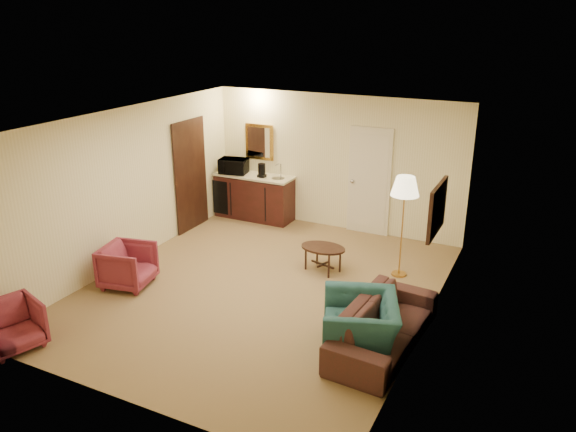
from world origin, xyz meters
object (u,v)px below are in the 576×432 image
object	(u,v)px
rose_chair_far	(12,324)
coffee_table	(323,259)
microwave	(233,164)
teal_armchair	(360,317)
rose_chair_near	(128,264)
wetbar_cabinet	(254,197)
floor_lamp	(402,227)
sofa	(384,318)
coffee_maker	(262,170)
waste_bin	(281,216)

from	to	relation	value
rose_chair_far	coffee_table	world-z (taller)	rose_chair_far
coffee_table	microwave	size ratio (longest dim) A/B	1.34
teal_armchair	rose_chair_far	bearing A→B (deg)	-85.15
rose_chair_near	wetbar_cabinet	bearing A→B (deg)	-16.09
floor_lamp	sofa	bearing A→B (deg)	-79.78
teal_armchair	rose_chair_near	bearing A→B (deg)	-112.27
coffee_table	coffee_maker	bearing A→B (deg)	140.85
rose_chair_near	coffee_maker	distance (m)	3.57
sofa	rose_chair_far	xyz separation A→B (m)	(-4.18, -2.10, -0.06)
wetbar_cabinet	waste_bin	xyz separation A→B (m)	(0.65, -0.07, -0.30)
wetbar_cabinet	coffee_maker	world-z (taller)	coffee_maker
sofa	teal_armchair	xyz separation A→B (m)	(-0.25, -0.20, 0.06)
sofa	teal_armchair	world-z (taller)	teal_armchair
teal_armchair	rose_chair_near	size ratio (longest dim) A/B	1.43
waste_bin	coffee_maker	world-z (taller)	coffee_maker
rose_chair_far	floor_lamp	distance (m)	5.68
coffee_maker	coffee_table	bearing A→B (deg)	-40.42
sofa	microwave	size ratio (longest dim) A/B	3.67
wetbar_cabinet	rose_chair_far	xyz separation A→B (m)	(-0.38, -5.52, -0.12)
waste_bin	coffee_maker	distance (m)	1.00
teal_armchair	rose_chair_near	distance (m)	3.80
sofa	teal_armchair	size ratio (longest dim) A/B	1.95
teal_armchair	microwave	size ratio (longest dim) A/B	1.88
waste_bin	rose_chair_near	bearing A→B (deg)	-104.56
wetbar_cabinet	floor_lamp	bearing A→B (deg)	-21.10
floor_lamp	microwave	distance (m)	4.06
coffee_table	waste_bin	world-z (taller)	coffee_table
teal_armchair	waste_bin	size ratio (longest dim) A/B	3.24
wetbar_cabinet	coffee_maker	xyz separation A→B (m)	(0.22, -0.07, 0.60)
microwave	rose_chair_near	bearing A→B (deg)	-97.74
rose_chair_far	wetbar_cabinet	bearing A→B (deg)	14.47
microwave	coffee_table	bearing A→B (deg)	-42.35
waste_bin	coffee_maker	size ratio (longest dim) A/B	1.16
microwave	coffee_maker	bearing A→B (deg)	-10.40
wetbar_cabinet	coffee_table	size ratio (longest dim) A/B	2.21
wetbar_cabinet	teal_armchair	distance (m)	5.07
teal_armchair	microwave	distance (m)	5.38
coffee_table	microwave	world-z (taller)	microwave
wetbar_cabinet	sofa	world-z (taller)	wetbar_cabinet
waste_bin	coffee_maker	bearing A→B (deg)	179.45
teal_armchair	coffee_maker	xyz separation A→B (m)	(-3.33, 3.55, 0.60)
waste_bin	microwave	distance (m)	1.44
waste_bin	microwave	bearing A→B (deg)	-180.00
rose_chair_far	coffee_maker	xyz separation A→B (m)	(0.59, 5.45, 0.72)
sofa	floor_lamp	world-z (taller)	floor_lamp
rose_chair_far	floor_lamp	size ratio (longest dim) A/B	0.41
wetbar_cabinet	rose_chair_near	size ratio (longest dim) A/B	2.24
floor_lamp	microwave	world-z (taller)	floor_lamp
floor_lamp	coffee_maker	size ratio (longest dim) A/B	6.02
wetbar_cabinet	coffee_maker	bearing A→B (deg)	-16.78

